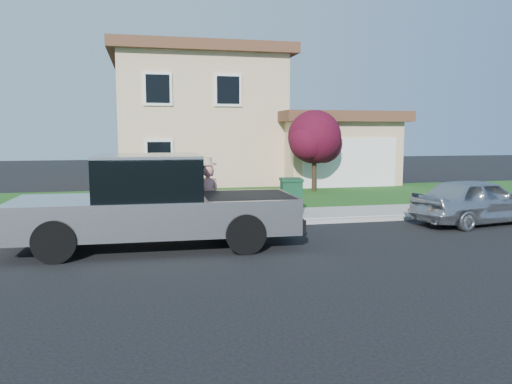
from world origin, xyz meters
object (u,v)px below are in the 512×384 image
woman (208,197)px  ornamental_tree (315,140)px  sedan (477,201)px  trash_bin (291,196)px  pickup_truck (155,204)px

woman → ornamental_tree: ornamental_tree is taller
sedan → trash_bin: (-4.98, 2.18, 0.02)m
sedan → ornamental_tree: 8.44m
ornamental_tree → pickup_truck: bearing=-128.3°
woman → sedan: bearing=179.6°
woman → sedan: woman is taller
woman → ornamental_tree: bearing=-123.7°
trash_bin → pickup_truck: bearing=-135.6°
ornamental_tree → woman: bearing=-127.0°
pickup_truck → woman: pickup_truck is taller
ornamental_tree → trash_bin: (-2.83, -5.81, -1.64)m
pickup_truck → trash_bin: size_ratio=6.06×
pickup_truck → woman: (1.39, 1.42, -0.05)m
sedan → woman: bearing=77.0°
sedan → ornamental_tree: ornamental_tree is taller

